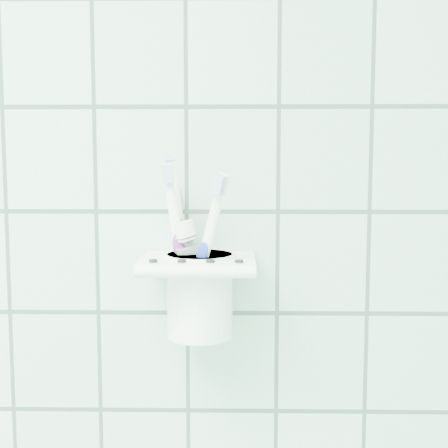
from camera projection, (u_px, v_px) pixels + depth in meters
The scene contains 6 objects.
holder_bracket at pixel (198, 265), 0.70m from camera, with size 0.13×0.10×0.04m.
cup at pixel (200, 292), 0.70m from camera, with size 0.08×0.08×0.09m.
toothbrush_pink at pixel (190, 245), 0.70m from camera, with size 0.03×0.02×0.19m.
toothbrush_blue at pixel (190, 231), 0.68m from camera, with size 0.04×0.08×0.22m.
toothbrush_orange at pixel (186, 246), 0.70m from camera, with size 0.05×0.05×0.19m.
toothpaste_tube at pixel (212, 265), 0.71m from camera, with size 0.06×0.03×0.13m.
Camera 1 is at (0.71, 0.46, 1.44)m, focal length 50.00 mm.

